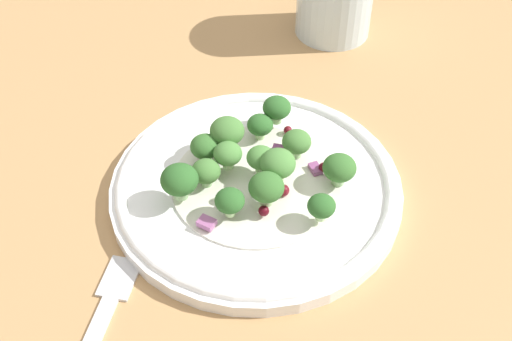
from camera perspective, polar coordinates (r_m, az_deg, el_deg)
ground_plane at (r=53.15cm, az=0.20°, el=-4.11°), size 180.00×180.00×2.00cm
plate at (r=52.90cm, az=-0.00°, el=-1.41°), size 23.79×23.79×1.70cm
dressing_pool at (r=52.58cm, az=-0.00°, el=-1.08°), size 13.80×13.80×0.20cm
broccoli_floret_0 at (r=56.12cm, az=1.84°, el=5.51°), size 2.47×2.47×2.50cm
broccoli_floret_1 at (r=51.78cm, az=0.42°, el=1.09°), size 2.30×2.30×2.33cm
broccoli_floret_2 at (r=53.64cm, az=3.60°, el=2.50°), size 2.44×2.44×2.47cm
broccoli_floret_3 at (r=53.30cm, az=-4.51°, el=2.07°), size 2.47×2.47×2.50cm
broccoli_floret_4 at (r=49.83cm, az=-6.75°, el=-0.86°), size 2.95×2.95×2.99cm
broccoli_floret_5 at (r=50.73cm, az=1.94°, el=0.57°), size 2.83×2.83×2.87cm
broccoli_floret_6 at (r=49.17cm, az=0.92°, el=-1.54°), size 2.77×2.77×2.80cm
broccoli_floret_7 at (r=51.63cm, az=7.36°, el=0.19°), size 2.70×2.70×2.74cm
broccoli_floret_8 at (r=51.63cm, az=-4.33°, el=0.06°), size 2.36×2.36×2.39cm
broccoli_floret_9 at (r=53.50cm, az=-2.56°, el=3.43°), size 2.89×2.89×2.93cm
broccoli_floret_10 at (r=48.51cm, az=5.79°, el=-3.17°), size 2.15×2.15×2.18cm
broccoli_floret_11 at (r=48.75cm, az=-2.33°, el=-2.72°), size 2.30×2.30×2.33cm
broccoli_floret_12 at (r=55.47cm, az=0.36°, el=4.00°), size 2.26×2.26×2.29cm
broccoli_floret_13 at (r=52.03cm, az=-2.50°, el=1.45°), size 2.35×2.35×2.38cm
cranberry_0 at (r=50.70cm, az=-2.85°, el=-2.32°), size 0.88×0.88×0.88cm
cranberry_1 at (r=51.28cm, az=2.43°, el=-1.75°), size 0.96×0.96×0.96cm
cranberry_2 at (r=56.40cm, az=3.21°, el=3.48°), size 0.75×0.75×0.75cm
cranberry_3 at (r=49.52cm, az=0.68°, el=-3.58°), size 0.85×0.85×0.85cm
cranberry_4 at (r=53.17cm, az=5.96°, el=0.28°), size 0.81×0.81×0.81cm
onion_bit_0 at (r=53.44cm, az=5.25°, el=0.16°), size 1.49×1.45×0.43cm
onion_bit_1 at (r=49.14cm, az=-4.37°, el=-4.62°), size 1.22×1.45×0.49cm
onion_bit_2 at (r=55.15cm, az=-2.91°, el=1.97°), size 1.57×1.56×0.54cm
onion_bit_3 at (r=52.42cm, az=1.48°, el=-0.90°), size 1.32×1.10×0.56cm
onion_bit_4 at (r=54.41cm, az=1.69°, el=1.82°), size 1.17×1.07×0.57cm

